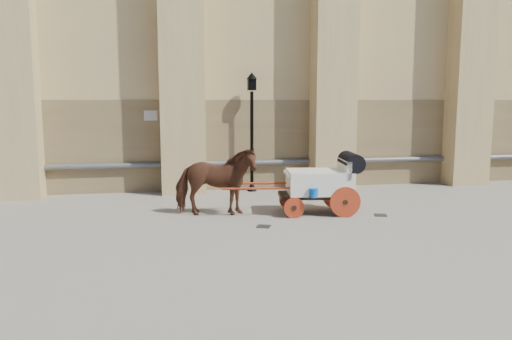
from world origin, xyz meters
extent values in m
plane|color=slate|center=(0.00, 0.00, 0.00)|extent=(90.00, 90.00, 0.00)
cube|color=olive|center=(2.00, 4.15, 1.50)|extent=(44.00, 0.35, 3.00)
cylinder|color=#59595B|center=(2.00, 3.88, 0.90)|extent=(42.00, 0.18, 0.18)
cube|color=beige|center=(-2.00, 3.97, 2.50)|extent=(0.42, 0.04, 0.32)
imported|color=brown|center=(-0.30, 0.23, 0.89)|extent=(2.23, 1.25, 1.79)
cube|color=black|center=(2.36, 0.06, 0.49)|extent=(2.03, 1.11, 0.11)
cube|color=white|center=(2.45, 0.05, 0.84)|extent=(1.80, 1.29, 0.62)
cube|color=white|center=(3.11, -0.03, 1.19)|extent=(0.26, 1.11, 0.49)
cube|color=white|center=(1.71, 0.14, 1.06)|extent=(0.42, 1.00, 0.09)
cylinder|color=black|center=(3.28, -0.05, 1.37)|extent=(0.62, 1.15, 0.49)
cylinder|color=#AE3217|center=(2.96, -0.56, 0.40)|extent=(0.79, 0.15, 0.79)
cylinder|color=#AE3217|center=(3.09, 0.52, 0.40)|extent=(0.79, 0.15, 0.79)
cylinder|color=#AE3217|center=(1.64, -0.41, 0.26)|extent=(0.53, 0.12, 0.53)
cylinder|color=#AE3217|center=(1.77, 0.68, 0.26)|extent=(0.53, 0.12, 0.53)
cylinder|color=#AE3217|center=(0.87, -0.16, 0.75)|extent=(2.11, 0.31, 0.06)
cylinder|color=#AE3217|center=(0.97, 0.62, 0.75)|extent=(2.11, 0.31, 0.06)
cylinder|color=#0C5AB8|center=(2.12, -0.53, 0.66)|extent=(0.23, 0.23, 0.23)
cylinder|color=black|center=(1.24, 3.56, 1.63)|extent=(0.11, 0.11, 3.27)
cone|color=black|center=(1.24, 3.56, 0.16)|extent=(0.33, 0.33, 0.33)
cube|color=black|center=(1.24, 3.56, 3.50)|extent=(0.25, 0.25, 0.38)
cone|color=black|center=(1.24, 3.56, 3.77)|extent=(0.36, 0.36, 0.22)
cube|color=black|center=(0.71, -1.14, 0.01)|extent=(0.42, 0.42, 0.01)
cube|color=black|center=(3.95, -0.53, 0.01)|extent=(0.40, 0.40, 0.01)
camera|label=1|loc=(-1.54, -12.50, 2.99)|focal=35.00mm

